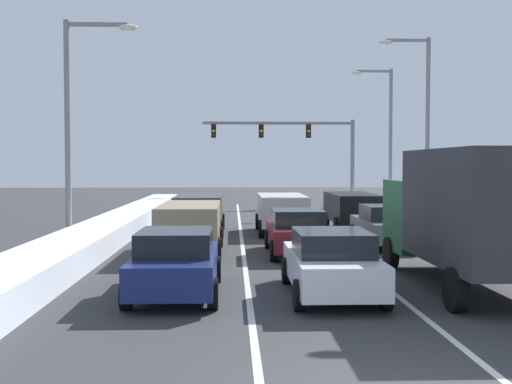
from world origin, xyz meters
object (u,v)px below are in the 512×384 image
object	(u,v)px
box_truck_right_lane_nearest	(468,210)
street_lamp_right_mid	(422,114)
sedan_maroon_center_lane_second	(297,232)
suv_tan_left_lane_second	(190,224)
sedan_gray_right_lane_second	(386,225)
suv_black_right_lane_third	(352,208)
sedan_navy_left_lane_nearest	(176,262)
suv_charcoal_left_lane_third	(199,210)
traffic_light_gantry	(300,140)
sedan_white_center_lane_nearest	(331,263)
suv_silver_center_lane_third	(282,210)
street_lamp_left_mid	(78,112)
street_lamp_right_far	(385,127)

from	to	relation	value
box_truck_right_lane_nearest	street_lamp_right_mid	bearing A→B (deg)	77.06
sedan_maroon_center_lane_second	suv_tan_left_lane_second	size ratio (longest dim) A/B	0.92
sedan_gray_right_lane_second	suv_tan_left_lane_second	size ratio (longest dim) A/B	0.92
suv_black_right_lane_third	suv_tan_left_lane_second	bearing A→B (deg)	-132.49
suv_black_right_lane_third	box_truck_right_lane_nearest	bearing A→B (deg)	-89.21
sedan_navy_left_lane_nearest	suv_charcoal_left_lane_third	distance (m)	13.26
box_truck_right_lane_nearest	traffic_light_gantry	size ratio (longest dim) A/B	0.66
sedan_maroon_center_lane_second	sedan_navy_left_lane_nearest	distance (m)	7.41
sedan_white_center_lane_nearest	suv_tan_left_lane_second	xyz separation A→B (m)	(-3.69, 7.10, 0.25)
sedan_white_center_lane_nearest	street_lamp_right_mid	size ratio (longest dim) A/B	0.48
sedan_white_center_lane_nearest	suv_charcoal_left_lane_third	world-z (taller)	suv_charcoal_left_lane_third
box_truck_right_lane_nearest	suv_silver_center_lane_third	distance (m)	13.15
suv_charcoal_left_lane_third	street_lamp_left_mid	size ratio (longest dim) A/B	0.60
suv_black_right_lane_third	sedan_navy_left_lane_nearest	size ratio (longest dim) A/B	1.09
sedan_gray_right_lane_second	street_lamp_right_mid	size ratio (longest dim) A/B	0.48
sedan_white_center_lane_nearest	suv_black_right_lane_third	bearing A→B (deg)	77.60
suv_tan_left_lane_second	sedan_maroon_center_lane_second	bearing A→B (deg)	-5.22
sedan_gray_right_lane_second	street_lamp_right_far	xyz separation A→B (m)	(4.03, 17.07, 4.56)
suv_tan_left_lane_second	suv_silver_center_lane_third	bearing A→B (deg)	60.24
suv_silver_center_lane_third	street_lamp_right_mid	world-z (taller)	street_lamp_right_mid
sedan_gray_right_lane_second	suv_silver_center_lane_third	xyz separation A→B (m)	(-3.49, 4.51, 0.25)
suv_charcoal_left_lane_third	street_lamp_right_mid	bearing A→B (deg)	23.14
sedan_white_center_lane_nearest	box_truck_right_lane_nearest	bearing A→B (deg)	11.87
sedan_maroon_center_lane_second	suv_charcoal_left_lane_third	xyz separation A→B (m)	(-3.61, 6.70, 0.25)
sedan_maroon_center_lane_second	sedan_navy_left_lane_nearest	world-z (taller)	same
box_truck_right_lane_nearest	street_lamp_right_far	bearing A→B (deg)	80.98
street_lamp_right_far	street_lamp_left_mid	distance (m)	22.73
box_truck_right_lane_nearest	street_lamp_left_mid	size ratio (longest dim) A/B	0.88
suv_black_right_lane_third	sedan_navy_left_lane_nearest	xyz separation A→B (m)	(-6.77, -14.42, -0.25)
box_truck_right_lane_nearest	suv_black_right_lane_third	distance (m)	13.95
box_truck_right_lane_nearest	suv_tan_left_lane_second	size ratio (longest dim) A/B	1.47
sedan_navy_left_lane_nearest	street_lamp_right_far	xyz separation A→B (m)	(10.96, 25.69, 4.56)
traffic_light_gantry	street_lamp_right_mid	bearing A→B (deg)	-70.16
box_truck_right_lane_nearest	sedan_gray_right_lane_second	size ratio (longest dim) A/B	1.60
box_truck_right_lane_nearest	suv_silver_center_lane_third	size ratio (longest dim) A/B	1.47
box_truck_right_lane_nearest	traffic_light_gantry	distance (m)	31.08
sedan_white_center_lane_nearest	suv_silver_center_lane_third	distance (m)	13.36
traffic_light_gantry	street_lamp_right_far	bearing A→B (deg)	-50.01
sedan_maroon_center_lane_second	traffic_light_gantry	bearing A→B (deg)	83.86
suv_silver_center_lane_third	suv_tan_left_lane_second	xyz separation A→B (m)	(-3.58, -6.26, 0.00)
suv_silver_center_lane_third	street_lamp_right_mid	distance (m)	10.06
sedan_navy_left_lane_nearest	street_lamp_right_mid	xyz separation A→B (m)	(10.99, 18.01, 4.80)
suv_tan_left_lane_second	street_lamp_right_far	distance (m)	22.26
sedan_maroon_center_lane_second	street_lamp_right_far	size ratio (longest dim) A/B	0.50
suv_black_right_lane_third	street_lamp_left_mid	distance (m)	12.99
sedan_gray_right_lane_second	street_lamp_right_mid	distance (m)	11.29
sedan_gray_right_lane_second	sedan_navy_left_lane_nearest	world-z (taller)	same
suv_charcoal_left_lane_third	sedan_white_center_lane_nearest	bearing A→B (deg)	-74.63
traffic_light_gantry	street_lamp_right_mid	world-z (taller)	street_lamp_right_mid
sedan_navy_left_lane_nearest	street_lamp_right_mid	bearing A→B (deg)	58.62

